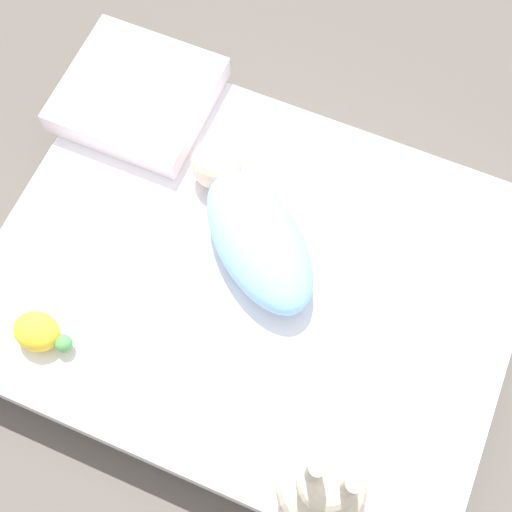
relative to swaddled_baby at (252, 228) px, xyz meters
name	(u,v)px	position (x,y,z in m)	size (l,w,h in m)	color
ground_plane	(253,297)	(0.04, -0.09, -0.23)	(12.00, 12.00, 0.00)	#514C47
bed_mattress	(253,286)	(0.04, -0.09, -0.15)	(1.29, 1.01, 0.16)	white
swaddled_baby	(252,228)	(0.00, 0.00, 0.00)	(0.47, 0.44, 0.14)	#7FB7E5
pillow	(138,95)	(-0.45, 0.26, -0.03)	(0.39, 0.37, 0.08)	white
bunny_plush	(323,488)	(0.37, -0.51, 0.06)	(0.19, 0.19, 0.39)	beige
turtle_plush	(39,332)	(-0.36, -0.43, -0.03)	(0.15, 0.09, 0.09)	yellow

